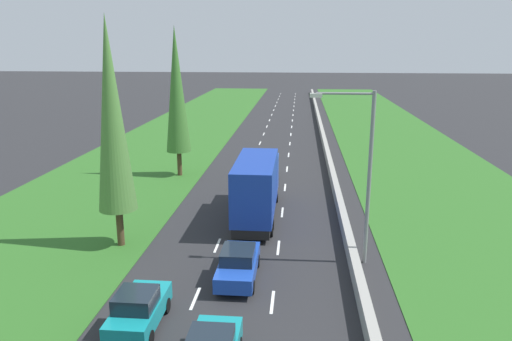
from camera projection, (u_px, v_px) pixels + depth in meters
The scene contains 12 objects.
ground_plane at pixel (276, 139), 59.27m from camera, with size 300.00×300.00×0.00m, color #28282B.
grass_verge_left at pixel (175, 137), 60.36m from camera, with size 14.00×140.00×0.04m, color #2D6623.
grass_verge_right at pixel (395, 140), 58.02m from camera, with size 14.00×140.00×0.04m, color #2D6623.
median_barrier at pixel (323, 136), 58.67m from camera, with size 0.44×120.00×0.85m, color #9E9B93.
lane_markings at pixel (276, 139), 59.26m from camera, with size 3.64×116.00×0.01m.
blue_sedan_centre_lane at pixel (238, 264), 23.46m from camera, with size 1.82×4.50×1.64m.
blue_box_truck_centre_lane at pixel (257, 187), 31.44m from camera, with size 2.46×9.40×4.18m.
teal_hatchback_left_lane at pixel (139, 309), 19.34m from camera, with size 1.74×3.90×1.72m.
silver_sedan_centre_lane at pixel (266, 173), 40.14m from camera, with size 1.82×4.50×1.64m.
poplar_tree_second at pixel (112, 116), 25.78m from camera, with size 2.12×2.12×12.77m.
poplar_tree_third at pixel (177, 90), 40.62m from camera, with size 2.12×2.12×12.77m.
street_light_mast at pixel (363, 166), 24.17m from camera, with size 3.20×0.28×9.00m.
Camera 1 is at (2.75, 1.66, 11.11)m, focal length 33.83 mm.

